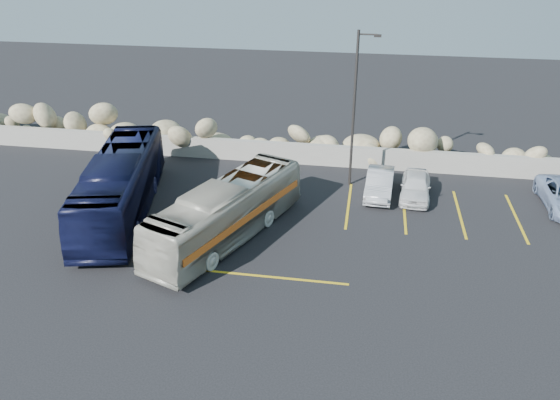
% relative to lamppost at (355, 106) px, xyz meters
% --- Properties ---
extents(ground, '(90.00, 90.00, 0.00)m').
position_rel_lamppost_xyz_m(ground, '(-2.56, -9.50, -4.30)').
color(ground, black).
rests_on(ground, ground).
extents(seawall, '(60.00, 0.40, 1.20)m').
position_rel_lamppost_xyz_m(seawall, '(-2.56, 2.50, -3.70)').
color(seawall, gray).
rests_on(seawall, ground).
extents(riprap_pile, '(54.00, 2.80, 2.60)m').
position_rel_lamppost_xyz_m(riprap_pile, '(-2.56, 3.70, -3.00)').
color(riprap_pile, '#92815F').
rests_on(riprap_pile, ground).
extents(parking_lines, '(18.16, 9.36, 0.01)m').
position_rel_lamppost_xyz_m(parking_lines, '(2.09, -3.93, -4.29)').
color(parking_lines, gold).
rests_on(parking_lines, ground).
extents(lamppost, '(1.14, 0.18, 8.00)m').
position_rel_lamppost_xyz_m(lamppost, '(0.00, 0.00, 0.00)').
color(lamppost, '#2E2A29').
rests_on(lamppost, ground).
extents(vintage_bus, '(5.39, 9.34, 2.56)m').
position_rel_lamppost_xyz_m(vintage_bus, '(-5.03, -6.57, -3.01)').
color(vintage_bus, '#B8B5A6').
rests_on(vintage_bus, ground).
extents(tour_coach, '(4.70, 10.81, 2.93)m').
position_rel_lamppost_xyz_m(tour_coach, '(-10.58, -5.05, -2.83)').
color(tour_coach, black).
rests_on(tour_coach, ground).
extents(car_a, '(1.76, 3.75, 1.24)m').
position_rel_lamppost_xyz_m(car_a, '(3.29, -1.03, -3.67)').
color(car_a, silver).
rests_on(car_a, ground).
extents(car_b, '(1.55, 3.87, 1.25)m').
position_rel_lamppost_xyz_m(car_b, '(1.50, -1.00, -3.67)').
color(car_b, '#B8B8BE').
rests_on(car_b, ground).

